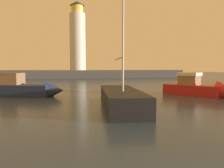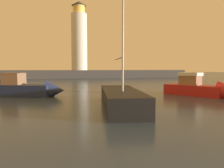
% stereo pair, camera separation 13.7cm
% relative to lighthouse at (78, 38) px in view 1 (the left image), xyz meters
% --- Properties ---
extents(ground_plane, '(220.00, 220.00, 0.00)m').
position_rel_lighthouse_xyz_m(ground_plane, '(-0.50, -26.99, -10.77)').
color(ground_plane, '#2D3D51').
extents(breakwater, '(61.45, 5.07, 2.14)m').
position_rel_lighthouse_xyz_m(breakwater, '(-0.50, 0.00, -9.70)').
color(breakwater, '#423F3D').
rests_on(breakwater, ground_plane).
extents(lighthouse, '(4.18, 4.18, 18.23)m').
position_rel_lighthouse_xyz_m(lighthouse, '(0.00, 0.00, 0.00)').
color(lighthouse, silver).
rests_on(lighthouse, breakwater).
extents(motorboat_0, '(6.91, 3.91, 2.44)m').
position_rel_lighthouse_xyz_m(motorboat_0, '(-6.62, -35.71, -10.08)').
color(motorboat_0, '#1E284C').
rests_on(motorboat_0, ground_plane).
extents(motorboat_1, '(5.17, 6.52, 2.55)m').
position_rel_lighthouse_xyz_m(motorboat_1, '(8.97, -39.01, -10.09)').
color(motorboat_1, '#B21E1E').
rests_on(motorboat_1, ground_plane).
extents(sailboat_moored, '(3.23, 7.81, 12.84)m').
position_rel_lighthouse_xyz_m(sailboat_moored, '(0.11, -42.68, -10.14)').
color(sailboat_moored, black).
rests_on(sailboat_moored, ground_plane).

